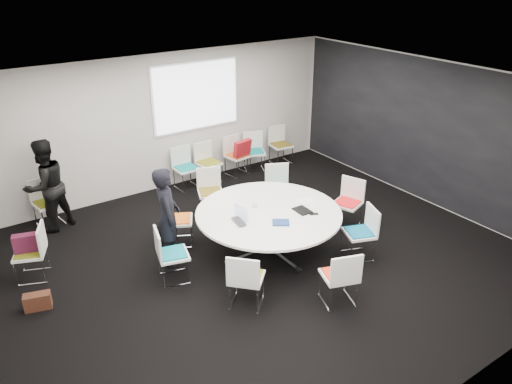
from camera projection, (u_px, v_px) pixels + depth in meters
room_shell at (265, 179)px, 7.62m from camera, size 8.08×7.08×2.88m
conference_table at (269, 221)px, 8.17m from camera, size 2.38×2.38×0.73m
projection_screen at (197, 96)px, 10.36m from camera, size 1.90×0.03×1.35m
chair_ring_a at (347, 212)px, 9.08m from camera, size 0.58×0.59×0.88m
chair_ring_b at (278, 196)px, 9.67m from camera, size 0.61×0.60×0.88m
chair_ring_c at (211, 200)px, 9.50m from camera, size 0.59×0.59×0.88m
chair_ring_d at (179, 229)px, 8.51m from camera, size 0.62×0.62×0.88m
chair_ring_e at (173, 264)px, 7.53m from camera, size 0.55×0.56×0.88m
chair_ring_f at (246, 288)px, 6.98m from camera, size 0.64×0.64×0.88m
chair_ring_g at (339, 286)px, 7.03m from camera, size 0.58×0.58×0.88m
chair_ring_h at (359, 242)px, 8.11m from camera, size 0.58×0.59×0.88m
chair_back_a at (186, 176)px, 10.56m from camera, size 0.48×0.47×0.88m
chair_back_b at (209, 170)px, 10.83m from camera, size 0.50×0.49×0.88m
chair_back_c at (237, 163)px, 11.22m from camera, size 0.52×0.51×0.88m
chair_back_d at (254, 159)px, 11.44m from camera, size 0.60×0.59×0.88m
chair_back_e at (280, 152)px, 11.84m from camera, size 0.50×0.49×0.88m
chair_spare_left at (33, 262)px, 7.58m from camera, size 0.59×0.59×0.88m
chair_person_back at (49, 211)px, 9.09m from camera, size 0.52×0.51×0.88m
person_main at (168, 217)px, 7.75m from camera, size 0.57×0.69×1.63m
person_back at (46, 186)px, 8.72m from camera, size 1.00×0.90×1.69m
laptop at (242, 221)px, 7.78m from camera, size 0.26×0.36×0.03m
laptop_lid at (241, 211)px, 7.83m from camera, size 0.07×0.30×0.22m
notebook_black at (302, 210)px, 8.11m from camera, size 0.23×0.31×0.02m
tablet_folio at (281, 222)px, 7.74m from camera, size 0.33×0.31×0.03m
papers_right at (288, 195)px, 8.67m from camera, size 0.34×0.27×0.00m
papers_front at (304, 201)px, 8.46m from camera, size 0.36×0.33×0.00m
cup at (255, 204)px, 8.23m from camera, size 0.08×0.08×0.09m
phone at (314, 214)px, 8.01m from camera, size 0.16×0.12×0.01m
maroon_bag at (27, 243)px, 7.43m from camera, size 0.42×0.25×0.28m
brown_bag at (38, 301)px, 6.96m from camera, size 0.39×0.26×0.24m
red_jacket at (242, 148)px, 10.87m from camera, size 0.46×0.24×0.36m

